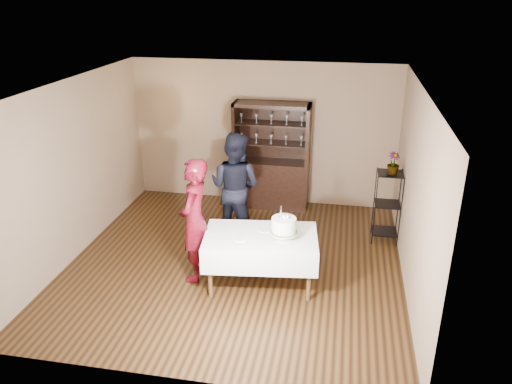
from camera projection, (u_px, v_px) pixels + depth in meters
floor at (235, 263)px, 7.67m from camera, size 5.00×5.00×0.00m
ceiling at (232, 87)px, 6.63m from camera, size 5.00×5.00×0.00m
back_wall at (263, 134)px, 9.42m from camera, size 5.00×0.02×2.70m
wall_left at (73, 170)px, 7.57m from camera, size 0.02×5.00×2.70m
wall_right at (414, 193)px, 6.73m from camera, size 0.02×5.00×2.70m
china_hutch at (271, 173)px, 9.42m from camera, size 1.40×0.48×2.00m
plant_etagere at (387, 204)px, 8.13m from camera, size 0.42×0.42×1.20m
cake_table at (261, 247)px, 6.91m from camera, size 1.65×1.14×0.77m
woman at (195, 220)px, 6.98m from camera, size 0.44×0.67×1.81m
man at (235, 187)px, 8.10m from camera, size 1.04×0.90×1.83m
cake at (284, 226)px, 6.65m from camera, size 0.37×0.37×0.51m
plate_near at (240, 238)px, 6.75m from camera, size 0.23×0.23×0.01m
plate_far at (265, 229)px, 6.99m from camera, size 0.24×0.24×0.01m
potted_plant at (393, 163)px, 7.82m from camera, size 0.27×0.27×0.35m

